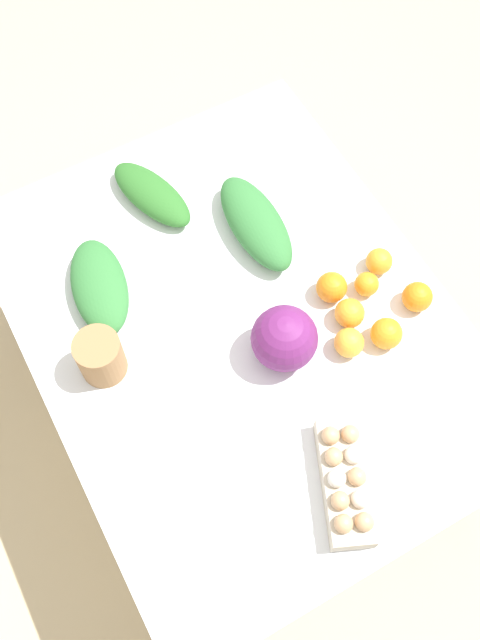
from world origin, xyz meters
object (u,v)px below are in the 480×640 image
object	(u,v)px
egg_carton	(345,481)
paper_bag	(100,357)
orange_4	(350,313)
greens_bunch_dandelion	(256,223)
orange_2	(417,297)
orange_6	(379,261)
greens_bunch_chard	(99,286)
orange_3	(349,343)
cabbage_purple	(284,339)
orange_0	(367,284)
greens_bunch_beet_tops	(152,194)
orange_5	(332,287)
orange_1	(386,334)

from	to	relation	value
egg_carton	paper_bag	world-z (taller)	paper_bag
paper_bag	orange_4	size ratio (longest dim) A/B	1.72
greens_bunch_dandelion	orange_2	distance (m)	0.47
orange_6	paper_bag	bearing A→B (deg)	83.29
greens_bunch_chard	orange_3	xyz separation A→B (m)	(-0.45, -0.48, -0.00)
egg_carton	paper_bag	bearing A→B (deg)	-122.08
cabbage_purple	orange_0	bearing A→B (deg)	-79.96
orange_4	orange_2	bearing A→B (deg)	-104.15
orange_3	orange_6	bearing A→B (deg)	-50.86
greens_bunch_dandelion	paper_bag	bearing A→B (deg)	107.64
orange_6	cabbage_purple	bearing A→B (deg)	104.64
egg_carton	greens_bunch_beet_tops	distance (m)	0.94
orange_5	orange_3	bearing A→B (deg)	163.74
orange_1	orange_2	distance (m)	0.14
egg_carton	greens_bunch_chard	xyz separation A→B (m)	(0.73, 0.28, -0.00)
cabbage_purple	orange_1	xyz separation A→B (m)	(-0.10, -0.24, -0.04)
orange_2	orange_5	bearing A→B (deg)	54.02
cabbage_purple	egg_carton	world-z (taller)	cabbage_purple
orange_4	orange_3	bearing A→B (deg)	146.27
greens_bunch_beet_tops	orange_5	world-z (taller)	orange_5
egg_carton	orange_4	xyz separation A→B (m)	(0.36, -0.24, -0.00)
orange_1	egg_carton	bearing A→B (deg)	132.14
cabbage_purple	greens_bunch_dandelion	distance (m)	0.37
greens_bunch_dandelion	orange_5	world-z (taller)	greens_bunch_dandelion
greens_bunch_beet_tops	orange_0	distance (m)	0.64
orange_1	orange_4	size ratio (longest dim) A/B	1.05
orange_1	orange_4	world-z (taller)	orange_1
orange_1	orange_5	bearing A→B (deg)	15.65
orange_1	orange_5	world-z (taller)	same
cabbage_purple	orange_0	world-z (taller)	cabbage_purple
egg_carton	orange_0	world-z (taller)	egg_carton
cabbage_purple	orange_2	size ratio (longest dim) A/B	2.10
greens_bunch_beet_tops	greens_bunch_chard	xyz separation A→B (m)	(-0.20, 0.25, 0.00)
orange_3	orange_5	bearing A→B (deg)	-16.26
orange_0	orange_2	bearing A→B (deg)	-137.18
greens_bunch_chard	orange_4	size ratio (longest dim) A/B	3.75
orange_1	paper_bag	bearing A→B (deg)	67.14
paper_bag	orange_3	distance (m)	0.61
greens_bunch_chard	greens_bunch_dandelion	size ratio (longest dim) A/B	0.88
greens_bunch_chard	orange_2	xyz separation A→B (m)	(-0.42, -0.70, -0.00)
orange_1	orange_6	xyz separation A→B (m)	(0.19, -0.10, -0.00)
cabbage_purple	orange_2	bearing A→B (deg)	-97.25
orange_1	orange_6	bearing A→B (deg)	-29.16
orange_2	orange_3	size ratio (longest dim) A/B	1.04
greens_bunch_beet_tops	orange_2	bearing A→B (deg)	-143.78
orange_0	orange_3	size ratio (longest dim) A/B	0.85
cabbage_purple	orange_1	bearing A→B (deg)	-111.53
cabbage_purple	orange_1	distance (m)	0.26
egg_carton	orange_5	distance (m)	0.50
orange_6	greens_bunch_chard	bearing A→B (deg)	67.21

